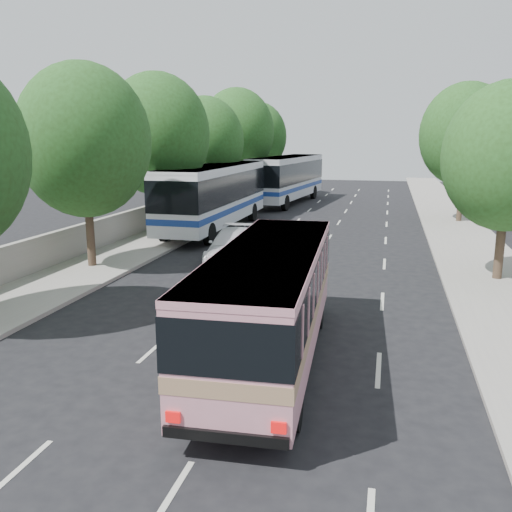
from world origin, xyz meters
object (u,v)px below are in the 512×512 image
(white_pickup, at_px, (233,246))
(tour_coach_rear, at_px, (287,175))
(tour_coach_front, at_px, (215,191))
(pink_bus, at_px, (270,292))
(pink_taxi, at_px, (247,271))

(white_pickup, relative_size, tour_coach_rear, 0.37)
(white_pickup, distance_m, tour_coach_front, 9.14)
(pink_bus, distance_m, white_pickup, 11.77)
(pink_bus, distance_m, tour_coach_rear, 34.76)
(pink_taxi, distance_m, white_pickup, 4.59)
(pink_taxi, xyz_separation_m, tour_coach_rear, (-3.54, 27.52, 1.78))
(tour_coach_front, height_order, tour_coach_rear, tour_coach_rear)
(tour_coach_rear, bearing_deg, pink_taxi, -76.22)
(tour_coach_front, relative_size, tour_coach_rear, 0.98)
(tour_coach_rear, bearing_deg, white_pickup, -79.25)
(tour_coach_front, distance_m, tour_coach_rear, 15.15)
(pink_bus, bearing_deg, white_pickup, 107.92)
(pink_taxi, relative_size, white_pickup, 0.78)
(pink_bus, relative_size, tour_coach_front, 0.71)
(white_pickup, distance_m, tour_coach_rear, 23.42)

